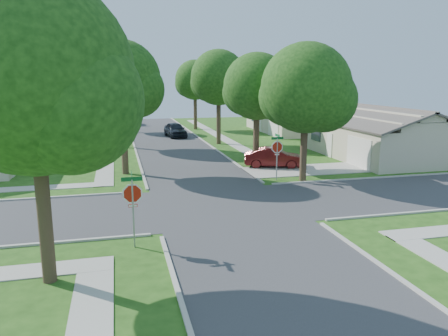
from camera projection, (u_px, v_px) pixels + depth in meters
ground at (223, 205)px, 22.58m from camera, size 100.00×100.00×0.00m
road_ns at (223, 205)px, 22.58m from camera, size 7.00×100.00×0.02m
sidewalk_ne at (221, 137)px, 48.73m from camera, size 1.20×40.00×0.04m
sidewalk_nw at (108, 140)px, 45.86m from camera, size 1.20×40.00×0.04m
driveway at (307, 170)px, 31.18m from camera, size 8.80×3.60×0.05m
stop_sign_sw at (133, 197)px, 16.60m from camera, size 1.05×0.80×2.98m
stop_sign_ne at (277, 149)px, 27.74m from camera, size 1.05×0.80×2.98m
tree_e_near at (258, 90)px, 31.12m from camera, size 4.97×4.80×8.28m
tree_e_mid at (219, 80)px, 42.40m from camera, size 5.59×5.40×9.21m
tree_e_far at (195, 82)px, 54.81m from camera, size 5.17×5.00×8.72m
tree_w_near at (122, 83)px, 28.81m from camera, size 5.38×5.20×8.97m
tree_w_mid at (120, 78)px, 40.14m from camera, size 5.80×5.60×9.56m
tree_w_far at (119, 86)px, 52.70m from camera, size 4.76×4.60×8.04m
tree_sw_corner at (36, 85)px, 12.92m from camera, size 6.21×6.00×9.55m
tree_ne_corner at (307, 92)px, 26.94m from camera, size 5.80×5.60×8.66m
house_ne_near at (377, 138)px, 36.49m from camera, size 8.42×13.60×4.23m
house_ne_far at (293, 119)px, 53.60m from camera, size 8.42×13.60×4.23m
house_nw_far at (17, 123)px, 48.93m from camera, size 8.42×13.60×4.23m
car_driveway at (274, 158)px, 32.12m from camera, size 4.57×2.76×1.42m
car_curb_east at (175, 130)px, 48.63m from camera, size 2.35×4.86×1.60m
car_curb_west at (130, 119)px, 62.07m from camera, size 2.66×5.21×1.45m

